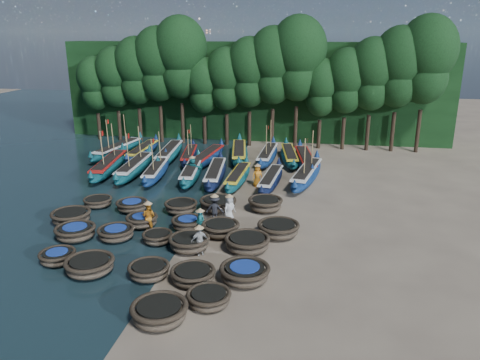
% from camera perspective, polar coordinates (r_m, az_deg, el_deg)
% --- Properties ---
extents(ground, '(120.00, 120.00, 0.00)m').
position_cam_1_polar(ground, '(28.74, -5.17, -4.91)').
color(ground, gray).
rests_on(ground, ground).
extents(foliage_wall, '(40.00, 3.00, 10.00)m').
position_cam_1_polar(foliage_wall, '(49.96, 1.67, 10.76)').
color(foliage_wall, black).
rests_on(foliage_wall, ground).
extents(coracle_3, '(2.30, 2.30, 0.83)m').
position_cam_1_polar(coracle_3, '(19.33, -9.79, -15.58)').
color(coracle_3, brown).
rests_on(coracle_3, ground).
extents(coracle_4, '(1.98, 1.98, 0.68)m').
position_cam_1_polar(coracle_4, '(20.14, -3.82, -14.16)').
color(coracle_4, brown).
rests_on(coracle_4, ground).
extents(coracle_5, '(1.82, 1.82, 0.66)m').
position_cam_1_polar(coracle_5, '(25.08, -21.36, -8.69)').
color(coracle_5, brown).
rests_on(coracle_5, ground).
extents(coracle_6, '(2.72, 2.72, 0.78)m').
position_cam_1_polar(coracle_6, '(23.55, -17.85, -9.88)').
color(coracle_6, brown).
rests_on(coracle_6, ground).
extents(coracle_7, '(1.97, 1.97, 0.70)m').
position_cam_1_polar(coracle_7, '(22.52, -11.04, -10.76)').
color(coracle_7, brown).
rests_on(coracle_7, ground).
extents(coracle_8, '(2.09, 2.09, 0.71)m').
position_cam_1_polar(coracle_8, '(21.84, -5.76, -11.43)').
color(coracle_8, brown).
rests_on(coracle_8, ground).
extents(coracle_9, '(2.35, 2.35, 0.81)m').
position_cam_1_polar(coracle_9, '(21.77, 0.59, -11.25)').
color(coracle_9, brown).
rests_on(coracle_9, ground).
extents(coracle_10, '(2.25, 2.25, 0.78)m').
position_cam_1_polar(coracle_10, '(27.46, -19.43, -5.99)').
color(coracle_10, brown).
rests_on(coracle_10, ground).
extents(coracle_11, '(2.14, 2.14, 0.71)m').
position_cam_1_polar(coracle_11, '(26.79, -14.88, -6.24)').
color(coracle_11, brown).
rests_on(coracle_11, ground).
extents(coracle_12, '(1.77, 1.77, 0.64)m').
position_cam_1_polar(coracle_12, '(25.86, -10.02, -6.89)').
color(coracle_12, brown).
rests_on(coracle_12, ground).
extents(coracle_13, '(2.18, 2.18, 0.79)m').
position_cam_1_polar(coracle_13, '(24.81, -6.21, -7.59)').
color(coracle_13, brown).
rests_on(coracle_13, ground).
extents(coracle_14, '(2.96, 2.96, 0.82)m').
position_cam_1_polar(coracle_14, '(24.63, 0.90, -7.65)').
color(coracle_14, brown).
rests_on(coracle_14, ground).
extents(coracle_15, '(2.81, 2.81, 0.81)m').
position_cam_1_polar(coracle_15, '(29.69, -19.90, -4.22)').
color(coracle_15, brown).
rests_on(coracle_15, ground).
extents(coracle_16, '(2.12, 2.12, 0.73)m').
position_cam_1_polar(coracle_16, '(28.10, -11.88, -4.84)').
color(coracle_16, brown).
rests_on(coracle_16, ground).
extents(coracle_17, '(2.32, 2.32, 0.72)m').
position_cam_1_polar(coracle_17, '(27.30, -6.40, -5.25)').
color(coracle_17, brown).
rests_on(coracle_17, ground).
extents(coracle_18, '(2.33, 2.33, 0.81)m').
position_cam_1_polar(coracle_18, '(26.35, -2.40, -5.91)').
color(coracle_18, brown).
rests_on(coracle_18, ground).
extents(coracle_19, '(2.93, 2.93, 0.82)m').
position_cam_1_polar(coracle_19, '(26.35, 4.70, -5.95)').
color(coracle_19, brown).
rests_on(coracle_19, ground).
extents(coracle_20, '(1.91, 1.91, 0.63)m').
position_cam_1_polar(coracle_20, '(32.01, -16.94, -2.54)').
color(coracle_20, brown).
rests_on(coracle_20, ground).
extents(coracle_21, '(2.42, 2.42, 0.69)m').
position_cam_1_polar(coracle_21, '(30.67, -13.02, -3.02)').
color(coracle_21, brown).
rests_on(coracle_21, ground).
extents(coracle_22, '(2.56, 2.56, 0.74)m').
position_cam_1_polar(coracle_22, '(29.86, -7.21, -3.22)').
color(coracle_22, brown).
rests_on(coracle_22, ground).
extents(coracle_23, '(2.59, 2.59, 0.84)m').
position_cam_1_polar(coracle_23, '(29.93, -2.70, -2.93)').
color(coracle_23, brown).
rests_on(coracle_23, ground).
extents(coracle_24, '(2.48, 2.48, 0.85)m').
position_cam_1_polar(coracle_24, '(29.93, 3.11, -2.92)').
color(coracle_24, brown).
rests_on(coracle_24, ground).
extents(long_boat_1, '(2.75, 8.88, 3.81)m').
position_cam_1_polar(long_boat_1, '(39.49, -15.69, 1.73)').
color(long_boat_1, '#0D404C').
rests_on(long_boat_1, ground).
extents(long_boat_2, '(2.04, 8.71, 3.71)m').
position_cam_1_polar(long_boat_2, '(38.48, -12.71, 1.53)').
color(long_boat_2, '#0D404C').
rests_on(long_boat_2, ground).
extents(long_boat_3, '(2.38, 8.00, 3.42)m').
position_cam_1_polar(long_boat_3, '(37.49, -10.15, 1.19)').
color(long_boat_3, navy).
rests_on(long_boat_3, ground).
extents(long_boat_4, '(2.38, 8.11, 1.44)m').
position_cam_1_polar(long_boat_4, '(36.71, -5.91, 1.03)').
color(long_boat_4, '#0D404C').
rests_on(long_boat_4, ground).
extents(long_boat_5, '(2.32, 8.30, 1.47)m').
position_cam_1_polar(long_boat_5, '(36.03, -3.03, 0.80)').
color(long_boat_5, '#0F1B38').
rests_on(long_boat_5, ground).
extents(long_boat_6, '(1.50, 7.49, 1.32)m').
position_cam_1_polar(long_boat_6, '(35.34, -0.26, 0.39)').
color(long_boat_6, '#0D404C').
rests_on(long_boat_6, ground).
extents(long_boat_7, '(1.83, 7.46, 1.32)m').
position_cam_1_polar(long_boat_7, '(34.78, 3.78, 0.06)').
color(long_boat_7, '#0F1B38').
rests_on(long_boat_7, ground).
extents(long_boat_8, '(2.94, 8.74, 3.76)m').
position_cam_1_polar(long_boat_8, '(36.05, 8.13, 0.71)').
color(long_boat_8, navy).
rests_on(long_boat_8, ground).
extents(long_boat_9, '(2.79, 8.49, 3.65)m').
position_cam_1_polar(long_boat_9, '(44.79, -14.66, 3.63)').
color(long_boat_9, '#0D404C').
rests_on(long_boat_9, ground).
extents(long_boat_10, '(1.48, 7.95, 1.40)m').
position_cam_1_polar(long_boat_10, '(43.80, -11.78, 3.46)').
color(long_boat_10, navy).
rests_on(long_boat_10, ground).
extents(long_boat_11, '(2.32, 8.77, 1.55)m').
position_cam_1_polar(long_boat_11, '(42.47, -8.59, 3.28)').
color(long_boat_11, '#0D404C').
rests_on(long_boat_11, ground).
extents(long_boat_12, '(2.42, 7.19, 3.09)m').
position_cam_1_polar(long_boat_12, '(41.75, -6.21, 2.98)').
color(long_boat_12, '#0F1B38').
rests_on(long_boat_12, ground).
extents(long_boat_13, '(2.23, 8.09, 1.43)m').
position_cam_1_polar(long_boat_13, '(40.92, -3.95, 2.82)').
color(long_boat_13, navy).
rests_on(long_boat_13, ground).
extents(long_boat_14, '(2.98, 8.82, 1.57)m').
position_cam_1_polar(long_boat_14, '(41.96, -0.11, 3.31)').
color(long_boat_14, '#0D404C').
rests_on(long_boat_14, ground).
extents(long_boat_15, '(1.67, 8.27, 3.52)m').
position_cam_1_polar(long_boat_15, '(41.45, 3.37, 3.04)').
color(long_boat_15, navy).
rests_on(long_boat_15, ground).
extents(long_boat_16, '(2.63, 7.93, 1.41)m').
position_cam_1_polar(long_boat_16, '(41.44, 6.04, 2.94)').
color(long_boat_16, '#0D404C').
rests_on(long_boat_16, ground).
extents(long_boat_17, '(2.88, 8.62, 1.54)m').
position_cam_1_polar(long_boat_17, '(40.04, 7.95, 2.42)').
color(long_boat_17, navy).
rests_on(long_boat_17, ground).
extents(fisherman_0, '(0.92, 1.00, 1.91)m').
position_cam_1_polar(fisherman_0, '(28.02, -1.30, -3.44)').
color(fisherman_0, beige).
rests_on(fisherman_0, ground).
extents(fisherman_1, '(0.67, 0.60, 1.73)m').
position_cam_1_polar(fisherman_1, '(26.35, -4.85, -4.97)').
color(fisherman_1, '#196A6B').
rests_on(fisherman_1, ground).
extents(fisherman_2, '(0.93, 0.79, 1.90)m').
position_cam_1_polar(fisherman_2, '(27.41, -11.07, -4.30)').
color(fisherman_2, '#C17119').
rests_on(fisherman_2, ground).
extents(fisherman_3, '(1.15, 0.69, 1.93)m').
position_cam_1_polar(fisherman_3, '(28.02, -3.09, -3.48)').
color(fisherman_3, black).
rests_on(fisherman_3, ground).
extents(fisherman_4, '(0.96, 0.85, 1.77)m').
position_cam_1_polar(fisherman_4, '(24.14, -4.97, -7.24)').
color(fisherman_4, beige).
rests_on(fisherman_4, ground).
extents(fisherman_5, '(1.68, 1.12, 1.93)m').
position_cam_1_polar(fisherman_5, '(36.60, -5.81, 1.56)').
color(fisherman_5, '#196A6B').
rests_on(fisherman_5, ground).
extents(fisherman_6, '(0.97, 0.87, 1.87)m').
position_cam_1_polar(fisherman_6, '(34.48, 2.14, 0.61)').
color(fisherman_6, '#C17119').
rests_on(fisherman_6, ground).
extents(tree_0, '(3.68, 3.68, 8.68)m').
position_cam_1_polar(tree_0, '(51.34, -17.25, 11.27)').
color(tree_0, black).
rests_on(tree_0, ground).
extents(tree_1, '(4.09, 4.09, 9.65)m').
position_cam_1_polar(tree_1, '(50.29, -14.93, 12.12)').
color(tree_1, black).
rests_on(tree_1, ground).
extents(tree_2, '(4.51, 4.51, 10.63)m').
position_cam_1_polar(tree_2, '(49.33, -12.49, 12.98)').
color(tree_2, black).
rests_on(tree_2, ground).
extents(tree_3, '(4.92, 4.92, 11.60)m').
position_cam_1_polar(tree_3, '(48.47, -9.95, 13.86)').
color(tree_3, black).
rests_on(tree_3, ground).
extents(tree_4, '(5.34, 5.34, 12.58)m').
position_cam_1_polar(tree_4, '(47.71, -7.30, 14.73)').
color(tree_4, black).
rests_on(tree_4, ground).
extents(tree_5, '(3.68, 3.68, 8.68)m').
position_cam_1_polar(tree_5, '(47.30, -4.45, 11.51)').
color(tree_5, black).
rests_on(tree_5, ground).
extents(tree_6, '(4.09, 4.09, 9.65)m').
position_cam_1_polar(tree_6, '(46.73, -1.67, 12.31)').
color(tree_6, black).
rests_on(tree_6, ground).
extents(tree_7, '(4.51, 4.51, 10.63)m').
position_cam_1_polar(tree_7, '(46.27, 1.19, 13.10)').
color(tree_7, black).
rests_on(tree_7, ground).
extents(tree_8, '(4.92, 4.92, 11.60)m').
position_cam_1_polar(tree_8, '(45.93, 4.11, 13.87)').
color(tree_8, black).
rests_on(tree_8, ground).
extents(tree_9, '(5.34, 5.34, 12.58)m').
position_cam_1_polar(tree_9, '(45.72, 7.10, 14.62)').
color(tree_9, black).
rests_on(tree_9, ground).
extents(tree_10, '(3.68, 3.68, 8.68)m').
position_cam_1_polar(tree_10, '(45.87, 9.89, 11.11)').
color(tree_10, black).
rests_on(tree_10, ground).
extents(tree_11, '(4.09, 4.09, 9.65)m').
position_cam_1_polar(tree_11, '(45.86, 12.87, 11.79)').
color(tree_11, black).
rests_on(tree_11, ground).
extents(tree_12, '(4.51, 4.51, 10.63)m').
position_cam_1_polar(tree_12, '(45.97, 15.85, 12.43)').
color(tree_12, black).
rests_on(tree_12, ground).
extents(tree_13, '(4.92, 4.92, 11.60)m').
position_cam_1_polar(tree_13, '(46.20, 18.83, 13.03)').
color(tree_13, black).
rests_on(tree_13, ground).
extents(tree_14, '(5.34, 5.34, 12.58)m').
position_cam_1_polar(tree_14, '(46.56, 21.79, 13.59)').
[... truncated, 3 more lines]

